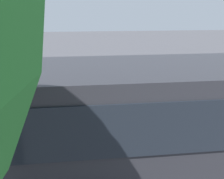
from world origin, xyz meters
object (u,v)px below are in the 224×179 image
(spectator_left, at_px, (133,114))
(stunt_motorcycle, at_px, (97,73))
(tour_bus, at_px, (136,134))
(spectator_far_left, at_px, (171,114))
(parked_motorcycle_silver, at_px, (117,139))
(traffic_cone, at_px, (122,90))
(spectator_centre, at_px, (95,113))

(spectator_left, height_order, stunt_motorcycle, stunt_motorcycle)
(spectator_left, xyz_separation_m, stunt_motorcycle, (0.88, -5.47, 0.02))
(tour_bus, relative_size, spectator_left, 5.22)
(tour_bus, distance_m, spectator_far_left, 2.95)
(parked_motorcycle_silver, distance_m, stunt_motorcycle, 6.09)
(spectator_left, height_order, traffic_cone, spectator_left)
(spectator_left, relative_size, traffic_cone, 2.77)
(tour_bus, relative_size, traffic_cone, 14.45)
(spectator_centre, bearing_deg, traffic_cone, -109.49)
(spectator_left, bearing_deg, parked_motorcycle_silver, 42.72)
(stunt_motorcycle, bearing_deg, spectator_centre, 85.92)
(tour_bus, distance_m, traffic_cone, 7.36)
(spectator_left, xyz_separation_m, spectator_centre, (1.26, -0.12, 0.03))
(spectator_left, bearing_deg, spectator_centre, -5.48)
(stunt_motorcycle, relative_size, traffic_cone, 3.08)
(tour_bus, bearing_deg, traffic_cone, -96.60)
(spectator_far_left, bearing_deg, spectator_centre, -5.72)
(spectator_left, bearing_deg, tour_bus, 79.36)
(traffic_cone, bearing_deg, spectator_centre, 70.51)
(spectator_left, height_order, spectator_centre, spectator_centre)
(spectator_far_left, xyz_separation_m, spectator_centre, (2.52, -0.25, 0.05))
(spectator_left, distance_m, stunt_motorcycle, 5.54)
(spectator_centre, bearing_deg, stunt_motorcycle, -94.08)
(parked_motorcycle_silver, bearing_deg, tour_bus, 95.21)
(spectator_far_left, bearing_deg, stunt_motorcycle, -69.11)
(tour_bus, xyz_separation_m, stunt_motorcycle, (0.42, -7.92, -0.58))
(tour_bus, height_order, stunt_motorcycle, tour_bus)
(tour_bus, bearing_deg, spectator_left, -100.64)
(spectator_left, bearing_deg, spectator_far_left, 174.03)
(spectator_centre, bearing_deg, tour_bus, 107.41)
(spectator_far_left, distance_m, spectator_centre, 2.53)
(spectator_left, relative_size, stunt_motorcycle, 0.90)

